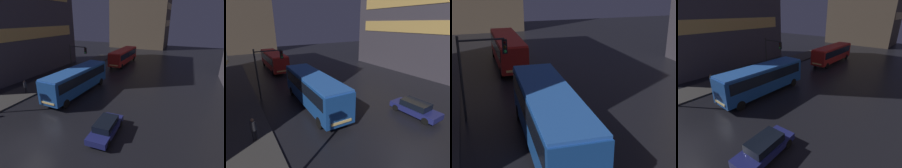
# 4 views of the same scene
# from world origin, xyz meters

# --- Properties ---
(ground_plane) EXTENTS (120.00, 120.00, 0.00)m
(ground_plane) POSITION_xyz_m (0.00, 0.00, 0.00)
(ground_plane) COLOR black
(sidewalk_left) EXTENTS (4.00, 48.00, 0.15)m
(sidewalk_left) POSITION_xyz_m (-9.00, 10.00, 0.07)
(sidewalk_left) COLOR #3D3A38
(sidewalk_left) RESTS_ON ground
(building_left_tower) EXTENTS (10.07, 21.56, 21.45)m
(building_left_tower) POSITION_xyz_m (-18.03, 14.59, 10.72)
(building_left_tower) COLOR #423D47
(building_left_tower) RESTS_ON ground
(building_far_backdrop) EXTENTS (18.07, 12.00, 20.06)m
(building_far_backdrop) POSITION_xyz_m (-5.56, 53.98, 10.03)
(building_far_backdrop) COLOR brown
(building_far_backdrop) RESTS_ON ground
(bus_near) EXTENTS (2.99, 10.84, 3.30)m
(bus_near) POSITION_xyz_m (-2.27, 9.92, 2.04)
(bus_near) COLOR #194793
(bus_near) RESTS_ON ground
(bus_far) EXTENTS (2.58, 10.99, 3.11)m
(bus_far) POSITION_xyz_m (-2.15, 27.30, 1.92)
(bus_far) COLOR #AD1E19
(bus_far) RESTS_ON ground
(car_taxi) EXTENTS (1.89, 4.44, 1.35)m
(car_taxi) POSITION_xyz_m (4.80, 3.36, 0.71)
(car_taxi) COLOR navy
(car_taxi) RESTS_ON ground
(pedestrian_near) EXTENTS (0.42, 0.42, 1.75)m
(pedestrian_near) POSITION_xyz_m (-8.25, 6.93, 1.20)
(pedestrian_near) COLOR black
(pedestrian_near) RESTS_ON sidewalk_left
(traffic_light_main) EXTENTS (3.00, 0.35, 5.52)m
(traffic_light_main) POSITION_xyz_m (-5.53, 14.77, 3.74)
(traffic_light_main) COLOR #2D2D2D
(traffic_light_main) RESTS_ON ground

